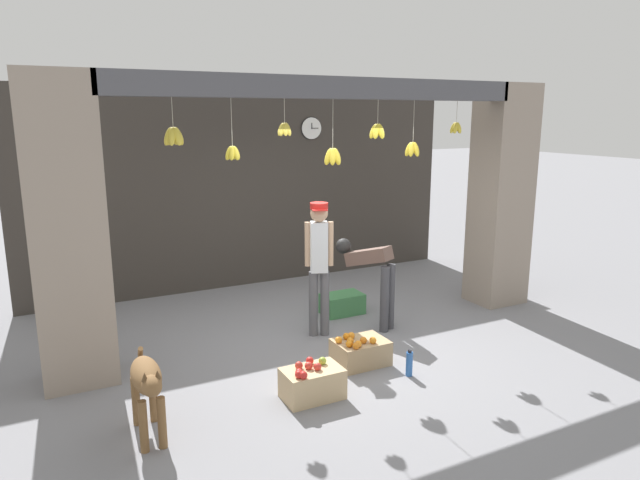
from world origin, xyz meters
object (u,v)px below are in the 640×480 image
at_px(fruit_crate_oranges, 360,351).
at_px(produce_box_green, 342,304).
at_px(shopkeeper, 319,259).
at_px(wall_clock, 311,128).
at_px(dog, 147,382).
at_px(water_bottle, 409,364).
at_px(worker_stooping, 372,271).
at_px(fruit_crate_apples, 312,383).

height_order(fruit_crate_oranges, produce_box_green, fruit_crate_oranges).
height_order(shopkeeper, wall_clock, wall_clock).
relative_size(dog, water_bottle, 3.04).
height_order(dog, fruit_crate_oranges, dog).
distance_m(shopkeeper, fruit_crate_oranges, 1.25).
relative_size(fruit_crate_oranges, wall_clock, 1.57).
relative_size(shopkeeper, worker_stooping, 1.51).
xyz_separation_m(fruit_crate_apples, water_bottle, (1.11, -0.03, -0.02)).
height_order(water_bottle, wall_clock, wall_clock).
height_order(shopkeeper, water_bottle, shopkeeper).
bearing_deg(produce_box_green, shopkeeper, -139.10).
bearing_deg(dog, produce_box_green, 125.80).
bearing_deg(wall_clock, fruit_crate_oranges, -107.71).
xyz_separation_m(dog, wall_clock, (3.39, 3.80, 1.93)).
height_order(fruit_crate_apples, produce_box_green, fruit_crate_apples).
bearing_deg(dog, wall_clock, 140.64).
bearing_deg(dog, fruit_crate_oranges, 103.22).
height_order(produce_box_green, water_bottle, water_bottle).
xyz_separation_m(water_bottle, wall_clock, (0.77, 3.84, 2.30)).
distance_m(dog, shopkeeper, 2.72).
relative_size(dog, fruit_crate_apples, 1.54).
bearing_deg(shopkeeper, water_bottle, 124.52).
xyz_separation_m(dog, produce_box_green, (2.93, 1.94, -0.36)).
relative_size(worker_stooping, produce_box_green, 1.98).
bearing_deg(fruit_crate_oranges, worker_stooping, 52.15).
distance_m(dog, water_bottle, 2.64).
distance_m(shopkeeper, wall_clock, 3.03).
distance_m(produce_box_green, water_bottle, 2.00).
relative_size(fruit_crate_apples, water_bottle, 1.97).
bearing_deg(shopkeeper, worker_stooping, -160.00).
relative_size(worker_stooping, fruit_crate_oranges, 1.93).
xyz_separation_m(dog, water_bottle, (2.62, -0.04, -0.37)).
height_order(fruit_crate_apples, wall_clock, wall_clock).
distance_m(shopkeeper, produce_box_green, 1.18).
xyz_separation_m(fruit_crate_oranges, produce_box_green, (0.61, 1.49, -0.01)).
bearing_deg(fruit_crate_apples, dog, 179.90).
bearing_deg(shopkeeper, fruit_crate_apples, 82.36).
relative_size(fruit_crate_oranges, water_bottle, 1.97).
height_order(produce_box_green, wall_clock, wall_clock).
distance_m(dog, produce_box_green, 3.53).
bearing_deg(worker_stooping, produce_box_green, 74.26).
xyz_separation_m(dog, shopkeeper, (2.30, 1.39, 0.47)).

